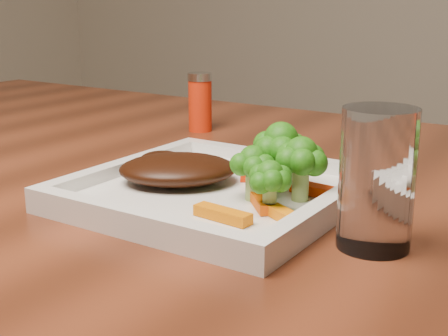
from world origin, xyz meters
The scene contains 13 objects.
plate centered at (0.26, 0.01, 0.76)m, with size 0.27×0.27×0.01m, color white.
steak centered at (0.21, 0.01, 0.78)m, with size 0.13×0.10×0.03m, color black.
broccoli_0 centered at (0.31, 0.05, 0.80)m, with size 0.07×0.07×0.07m, color #1D6010, non-canonical shape.
broccoli_1 centered at (0.34, 0.03, 0.79)m, with size 0.06×0.06×0.06m, color #266711, non-canonical shape.
broccoli_2 centered at (0.34, -0.02, 0.79)m, with size 0.05×0.05×0.06m, color #1E5B0F, non-canonical shape.
broccoli_3 centered at (0.30, 0.01, 0.79)m, with size 0.05×0.05×0.06m, color #347914, non-canonical shape.
carrot_0 centered at (0.31, -0.06, 0.77)m, with size 0.06×0.02×0.01m, color #D86A03.
carrot_1 centered at (0.35, -0.03, 0.77)m, with size 0.05×0.01×0.01m, color orange.
carrot_3 centered at (0.35, 0.05, 0.77)m, with size 0.06×0.02×0.01m, color #EC3303.
carrot_4 centered at (0.28, 0.07, 0.77)m, with size 0.05×0.01×0.01m, color #FF2904.
carrot_5 centered at (0.32, -0.01, 0.77)m, with size 0.05×0.01×0.01m, color #DA4E03.
spice_shaker centered at (0.04, 0.29, 0.80)m, with size 0.04×0.04×0.09m, color red.
drinking_glass centered at (0.44, -0.02, 0.81)m, with size 0.06×0.06×0.12m, color silver.
Camera 1 is at (0.60, -0.50, 0.96)m, focal length 50.00 mm.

